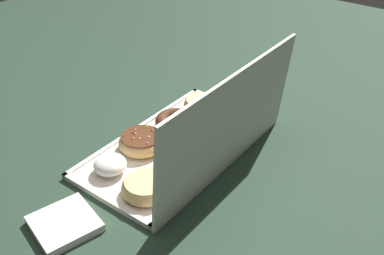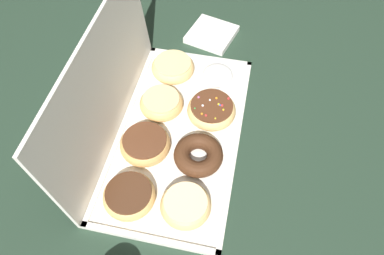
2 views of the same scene
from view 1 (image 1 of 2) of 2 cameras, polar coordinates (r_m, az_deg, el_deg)
The scene contains 13 objects.
ground_plane at distance 1.22m, azimuth -1.86°, elevation -2.61°, with size 3.00×3.00×0.00m, color #233828.
donut_box at distance 1.22m, azimuth -1.86°, elevation -2.40°, with size 0.55×0.30×0.01m.
box_lid_open at distance 1.06m, azimuth 4.95°, elevation 0.44°, with size 0.55×0.28×0.01m, color silver.
glazed_ring_donut_0 at distance 1.36m, azimuth 1.21°, elevation 3.03°, with size 0.11×0.11×0.04m.
chocolate_cake_ring_donut_1 at distance 1.28m, azimuth -2.18°, elevation 0.79°, with size 0.12×0.12×0.04m.
sprinkle_donut_2 at distance 1.20m, azimuth -6.48°, elevation -1.81°, with size 0.12×0.12×0.04m.
powdered_filled_donut_3 at distance 1.13m, azimuth -10.44°, elevation -4.68°, with size 0.08×0.08×0.04m.
chocolate_frosted_donut_4 at distance 1.31m, azimuth 5.69°, elevation 1.42°, with size 0.11×0.11×0.04m.
chocolate_frosted_donut_5 at distance 1.21m, azimuth 2.46°, elevation -1.19°, with size 0.12×0.12×0.04m.
glazed_ring_donut_6 at distance 1.13m, azimuth -1.50°, elevation -4.03°, with size 0.11×0.11×0.04m.
glazed_ring_donut_7 at distance 1.05m, azimuth -5.87°, elevation -7.56°, with size 0.12×0.12×0.04m.
coffee_mug at distance 1.48m, azimuth 9.35°, elevation 6.37°, with size 0.10×0.08×0.10m.
napkin_stack at distance 1.03m, azimuth -15.99°, elevation -11.75°, with size 0.13×0.13×0.02m, color white.
Camera 1 is at (0.76, 0.62, 0.72)m, focal length 41.67 mm.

